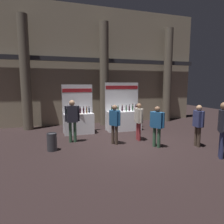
{
  "coord_description": "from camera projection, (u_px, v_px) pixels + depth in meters",
  "views": [
    {
      "loc": [
        -3.07,
        -7.12,
        2.38
      ],
      "look_at": [
        -0.52,
        0.97,
        1.2
      ],
      "focal_mm": 31.66,
      "sensor_mm": 36.0,
      "label": 1
    }
  ],
  "objects": [
    {
      "name": "ground_plane",
      "position": [
        131.0,
        144.0,
        7.97
      ],
      "size": [
        25.27,
        25.27,
        0.0
      ],
      "primitive_type": "plane",
      "color": "black"
    },
    {
      "name": "exhibitor_booth_1",
      "position": [
        124.0,
        119.0,
        10.31
      ],
      "size": [
        1.84,
        0.66,
        2.49
      ],
      "color": "white",
      "rests_on": "ground_plane"
    },
    {
      "name": "visitor_2",
      "position": [
        115.0,
        121.0,
        7.84
      ],
      "size": [
        0.39,
        0.46,
        1.59
      ],
      "rotation": [
        0.0,
        0.0,
        5.32
      ],
      "color": "#47382D",
      "rests_on": "ground_plane"
    },
    {
      "name": "visitor_6",
      "position": [
        139.0,
        118.0,
        8.41
      ],
      "size": [
        0.25,
        0.62,
        1.6
      ],
      "rotation": [
        0.0,
        0.0,
        1.51
      ],
      "color": "maroon",
      "rests_on": "ground_plane"
    },
    {
      "name": "trash_bin",
      "position": [
        52.0,
        142.0,
        7.13
      ],
      "size": [
        0.35,
        0.35,
        0.65
      ],
      "color": "#38383D",
      "rests_on": "ground_plane"
    },
    {
      "name": "visitor_4",
      "position": [
        198.0,
        122.0,
        7.54
      ],
      "size": [
        0.27,
        0.53,
        1.62
      ],
      "rotation": [
        0.0,
        0.0,
        4.64
      ],
      "color": "#47382D",
      "rests_on": "ground_plane"
    },
    {
      "name": "exhibitor_booth_0",
      "position": [
        79.0,
        121.0,
        9.63
      ],
      "size": [
        1.49,
        0.72,
        2.39
      ],
      "color": "white",
      "rests_on": "ground_plane"
    },
    {
      "name": "visitor_0",
      "position": [
        223.0,
        125.0,
        6.31
      ],
      "size": [
        0.42,
        0.45,
        1.83
      ],
      "rotation": [
        0.0,
        0.0,
        4.06
      ],
      "color": "navy",
      "rests_on": "ground_plane"
    },
    {
      "name": "visitor_7",
      "position": [
        157.0,
        123.0,
        7.46
      ],
      "size": [
        0.43,
        0.52,
        1.57
      ],
      "rotation": [
        0.0,
        0.0,
        2.14
      ],
      "color": "#33563D",
      "rests_on": "ground_plane"
    },
    {
      "name": "hall_colonnade",
      "position": [
        102.0,
        68.0,
        11.97
      ],
      "size": [
        12.63,
        1.14,
        6.93
      ],
      "color": "gray",
      "rests_on": "ground_plane"
    },
    {
      "name": "visitor_1",
      "position": [
        72.0,
        117.0,
        8.09
      ],
      "size": [
        0.6,
        0.27,
        1.76
      ],
      "rotation": [
        0.0,
        0.0,
        6.2
      ],
      "color": "#33563D",
      "rests_on": "ground_plane"
    }
  ]
}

